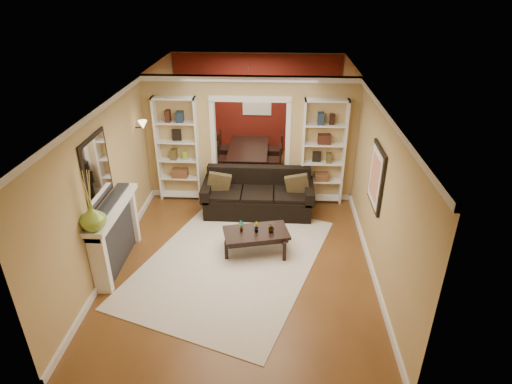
# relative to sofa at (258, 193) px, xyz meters

# --- Properties ---
(floor) EXTENTS (8.00, 8.00, 0.00)m
(floor) POSITION_rel_sofa_xyz_m (-0.20, -0.45, -0.45)
(floor) COLOR brown
(floor) RESTS_ON ground
(ceiling) EXTENTS (8.00, 8.00, 0.00)m
(ceiling) POSITION_rel_sofa_xyz_m (-0.20, -0.45, 2.25)
(ceiling) COLOR white
(ceiling) RESTS_ON ground
(wall_back) EXTENTS (8.00, 0.00, 8.00)m
(wall_back) POSITION_rel_sofa_xyz_m (-0.20, 3.55, 0.90)
(wall_back) COLOR tan
(wall_back) RESTS_ON ground
(wall_front) EXTENTS (8.00, 0.00, 8.00)m
(wall_front) POSITION_rel_sofa_xyz_m (-0.20, -4.45, 0.90)
(wall_front) COLOR tan
(wall_front) RESTS_ON ground
(wall_left) EXTENTS (0.00, 8.00, 8.00)m
(wall_left) POSITION_rel_sofa_xyz_m (-2.45, -0.45, 0.90)
(wall_left) COLOR tan
(wall_left) RESTS_ON ground
(wall_right) EXTENTS (0.00, 8.00, 8.00)m
(wall_right) POSITION_rel_sofa_xyz_m (2.05, -0.45, 0.90)
(wall_right) COLOR tan
(wall_right) RESTS_ON ground
(partition_wall) EXTENTS (4.50, 0.15, 2.70)m
(partition_wall) POSITION_rel_sofa_xyz_m (-0.20, 0.75, 0.90)
(partition_wall) COLOR tan
(partition_wall) RESTS_ON floor
(red_back_panel) EXTENTS (4.44, 0.04, 2.64)m
(red_back_panel) POSITION_rel_sofa_xyz_m (-0.20, 3.52, 0.87)
(red_back_panel) COLOR maroon
(red_back_panel) RESTS_ON floor
(dining_window) EXTENTS (0.78, 0.03, 0.98)m
(dining_window) POSITION_rel_sofa_xyz_m (-0.20, 3.48, 1.10)
(dining_window) COLOR #8CA5CC
(dining_window) RESTS_ON wall_back
(area_rug) EXTENTS (3.85, 4.52, 0.01)m
(area_rug) POSITION_rel_sofa_xyz_m (-0.38, -1.76, -0.44)
(area_rug) COLOR beige
(area_rug) RESTS_ON floor
(sofa) EXTENTS (2.30, 0.99, 0.90)m
(sofa) POSITION_rel_sofa_xyz_m (0.00, 0.00, 0.00)
(sofa) COLOR black
(sofa) RESTS_ON floor
(pillow_left) EXTENTS (0.48, 0.19, 0.46)m
(pillow_left) POSITION_rel_sofa_xyz_m (-0.81, -0.02, 0.22)
(pillow_left) COLOR brown
(pillow_left) RESTS_ON sofa
(pillow_right) EXTENTS (0.47, 0.15, 0.47)m
(pillow_right) POSITION_rel_sofa_xyz_m (0.81, -0.02, 0.22)
(pillow_right) COLOR brown
(pillow_right) RESTS_ON sofa
(coffee_table) EXTENTS (1.25, 0.87, 0.43)m
(coffee_table) POSITION_rel_sofa_xyz_m (0.04, -1.46, -0.23)
(coffee_table) COLOR black
(coffee_table) RESTS_ON floor
(plant_left) EXTENTS (0.13, 0.11, 0.21)m
(plant_left) POSITION_rel_sofa_xyz_m (-0.23, -1.46, 0.09)
(plant_left) COLOR #336626
(plant_left) RESTS_ON coffee_table
(plant_center) EXTENTS (0.12, 0.13, 0.19)m
(plant_center) POSITION_rel_sofa_xyz_m (0.04, -1.46, 0.08)
(plant_center) COLOR #336626
(plant_center) RESTS_ON coffee_table
(plant_right) EXTENTS (0.11, 0.11, 0.20)m
(plant_right) POSITION_rel_sofa_xyz_m (0.31, -1.46, 0.08)
(plant_right) COLOR #336626
(plant_right) RESTS_ON coffee_table
(bookshelf_left) EXTENTS (0.90, 0.30, 2.30)m
(bookshelf_left) POSITION_rel_sofa_xyz_m (-1.75, 0.58, 0.70)
(bookshelf_left) COLOR white
(bookshelf_left) RESTS_ON floor
(bookshelf_right) EXTENTS (0.90, 0.30, 2.30)m
(bookshelf_right) POSITION_rel_sofa_xyz_m (1.35, 0.58, 0.70)
(bookshelf_right) COLOR white
(bookshelf_right) RESTS_ON floor
(fireplace) EXTENTS (0.32, 1.70, 1.16)m
(fireplace) POSITION_rel_sofa_xyz_m (-2.29, -1.95, 0.13)
(fireplace) COLOR white
(fireplace) RESTS_ON floor
(vase) EXTENTS (0.46, 0.46, 0.40)m
(vase) POSITION_rel_sofa_xyz_m (-2.29, -2.65, 0.91)
(vase) COLOR #86AF38
(vase) RESTS_ON fireplace
(mirror) EXTENTS (0.03, 0.95, 1.10)m
(mirror) POSITION_rel_sofa_xyz_m (-2.43, -1.95, 1.35)
(mirror) COLOR silver
(mirror) RESTS_ON wall_left
(wall_sconce) EXTENTS (0.18, 0.18, 0.22)m
(wall_sconce) POSITION_rel_sofa_xyz_m (-2.35, 0.10, 1.38)
(wall_sconce) COLOR #FFE0A5
(wall_sconce) RESTS_ON wall_left
(framed_art) EXTENTS (0.04, 0.85, 1.05)m
(framed_art) POSITION_rel_sofa_xyz_m (2.01, -1.45, 1.10)
(framed_art) COLOR black
(framed_art) RESTS_ON wall_right
(dining_table) EXTENTS (1.76, 0.98, 0.62)m
(dining_table) POSITION_rel_sofa_xyz_m (-0.31, 2.13, -0.14)
(dining_table) COLOR black
(dining_table) RESTS_ON floor
(dining_chair_nw) EXTENTS (0.53, 0.53, 0.84)m
(dining_chair_nw) POSITION_rel_sofa_xyz_m (-0.86, 1.83, -0.03)
(dining_chair_nw) COLOR black
(dining_chair_nw) RESTS_ON floor
(dining_chair_ne) EXTENTS (0.51, 0.51, 0.83)m
(dining_chair_ne) POSITION_rel_sofa_xyz_m (0.24, 1.83, -0.03)
(dining_chair_ne) COLOR black
(dining_chair_ne) RESTS_ON floor
(dining_chair_sw) EXTENTS (0.51, 0.51, 0.95)m
(dining_chair_sw) POSITION_rel_sofa_xyz_m (-0.86, 2.43, 0.03)
(dining_chair_sw) COLOR black
(dining_chair_sw) RESTS_ON floor
(dining_chair_se) EXTENTS (0.61, 0.61, 0.95)m
(dining_chair_se) POSITION_rel_sofa_xyz_m (0.24, 2.43, 0.02)
(dining_chair_se) COLOR black
(dining_chair_se) RESTS_ON floor
(chandelier) EXTENTS (0.50, 0.50, 0.30)m
(chandelier) POSITION_rel_sofa_xyz_m (-0.20, 2.25, 1.57)
(chandelier) COLOR black
(chandelier) RESTS_ON ceiling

